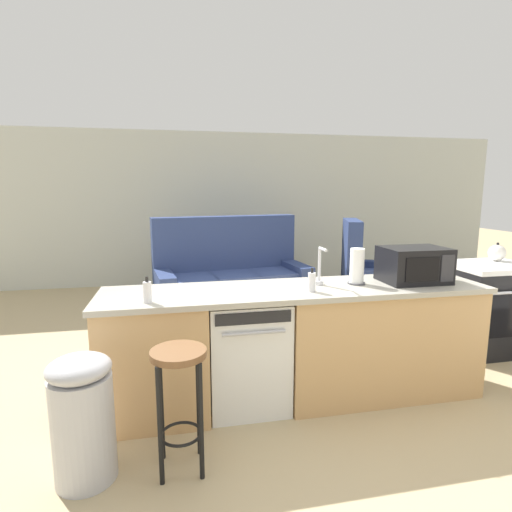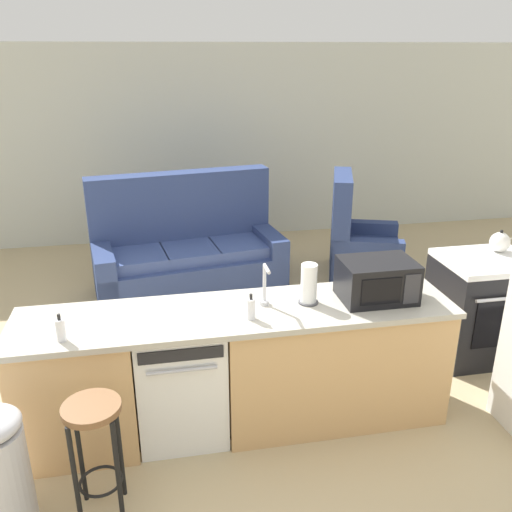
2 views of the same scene
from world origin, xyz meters
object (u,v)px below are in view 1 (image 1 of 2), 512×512
object	(u,v)px
stove_range	(488,307)
soap_bottle	(312,282)
dishwasher	(246,351)
trash_bin	(83,417)
dish_soap_bottle	(147,292)
kettle	(497,253)
microwave	(414,265)
couch	(230,281)
armchair	(364,278)
paper_towel_roll	(357,267)
bar_stool	(179,384)

from	to	relation	value
stove_range	soap_bottle	size ratio (longest dim) A/B	5.11
dishwasher	trash_bin	size ratio (longest dim) A/B	1.14
dish_soap_bottle	soap_bottle	bearing A→B (deg)	2.98
dishwasher	kettle	bearing A→B (deg)	13.78
microwave	couch	size ratio (longest dim) A/B	0.24
armchair	paper_towel_roll	bearing A→B (deg)	-118.25
microwave	paper_towel_roll	xyz separation A→B (m)	(-0.48, 0.03, -0.00)
soap_bottle	bar_stool	size ratio (longest dim) A/B	0.24
dish_soap_bottle	armchair	bearing A→B (deg)	42.60
dishwasher	kettle	size ratio (longest dim) A/B	4.10
bar_stool	armchair	xyz separation A→B (m)	(2.71, 3.11, -0.19)
kettle	dish_soap_bottle	bearing A→B (deg)	-165.83
trash_bin	kettle	bearing A→B (deg)	18.86
dishwasher	bar_stool	distance (m)	0.83
dish_soap_bottle	bar_stool	bearing A→B (deg)	-67.46
bar_stool	stove_range	bearing A→B (deg)	21.03
trash_bin	armchair	xyz separation A→B (m)	(3.24, 3.09, -0.03)
stove_range	paper_towel_roll	xyz separation A→B (m)	(-1.71, -0.52, 0.59)
dishwasher	kettle	world-z (taller)	kettle
dishwasher	paper_towel_roll	xyz separation A→B (m)	(0.89, 0.02, 0.62)
paper_towel_roll	armchair	distance (m)	2.86
microwave	kettle	world-z (taller)	microwave
bar_stool	soap_bottle	bearing A→B (deg)	27.82
microwave	bar_stool	bearing A→B (deg)	-161.02
stove_range	armchair	xyz separation A→B (m)	(-0.40, 1.92, -0.10)
microwave	bar_stool	size ratio (longest dim) A/B	0.68
kettle	couch	distance (m)	3.16
trash_bin	paper_towel_roll	bearing A→B (deg)	18.52
bar_stool	dish_soap_bottle	bearing A→B (deg)	112.54
microwave	soap_bottle	xyz separation A→B (m)	(-0.90, -0.13, -0.07)
stove_range	bar_stool	distance (m)	3.33
dishwasher	couch	bearing A→B (deg)	85.03
stove_range	dish_soap_bottle	distance (m)	3.41
couch	armchair	size ratio (longest dim) A/B	1.76
paper_towel_roll	dish_soap_bottle	distance (m)	1.60
soap_bottle	armchair	bearing A→B (deg)	56.24
bar_stool	armchair	bearing A→B (deg)	48.98
paper_towel_roll	trash_bin	distance (m)	2.14
trash_bin	couch	world-z (taller)	couch
couch	soap_bottle	bearing A→B (deg)	-84.44
stove_range	trash_bin	world-z (taller)	stove_range
stove_range	couch	size ratio (longest dim) A/B	0.43
microwave	couch	bearing A→B (deg)	115.28
paper_towel_roll	kettle	size ratio (longest dim) A/B	1.38
dish_soap_bottle	armchair	size ratio (longest dim) A/B	0.15
armchair	dish_soap_bottle	bearing A→B (deg)	-137.40
stove_range	bar_stool	world-z (taller)	stove_range
dishwasher	microwave	distance (m)	1.50
paper_towel_roll	trash_bin	world-z (taller)	paper_towel_roll
dishwasher	microwave	bearing A→B (deg)	-0.06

